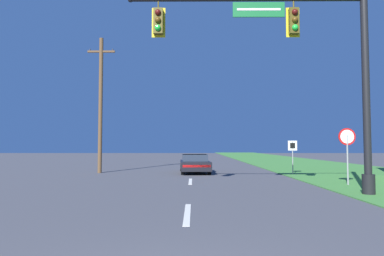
# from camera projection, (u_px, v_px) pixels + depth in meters

# --- Properties ---
(grass_verge_right) EXTENTS (10.00, 110.00, 0.04)m
(grass_verge_right) POSITION_uv_depth(u_px,v_px,m) (302.00, 164.00, 32.74)
(grass_verge_right) COLOR #428438
(grass_verge_right) RESTS_ON ground
(road_center_line) EXTENTS (0.16, 34.80, 0.01)m
(road_center_line) POSITION_uv_depth(u_px,v_px,m) (192.00, 170.00, 24.80)
(road_center_line) COLOR silver
(road_center_line) RESTS_ON ground
(signal_mast) EXTENTS (8.89, 0.47, 7.98)m
(signal_mast) POSITION_uv_depth(u_px,v_px,m) (308.00, 61.00, 12.42)
(signal_mast) COLOR black
(signal_mast) RESTS_ON grass_verge_right
(car_ahead) EXTENTS (2.05, 4.43, 1.19)m
(car_ahead) POSITION_uv_depth(u_px,v_px,m) (195.00, 163.00, 22.28)
(car_ahead) COLOR black
(car_ahead) RESTS_ON ground
(stop_sign) EXTENTS (0.76, 0.07, 2.50)m
(stop_sign) POSITION_uv_depth(u_px,v_px,m) (347.00, 143.00, 15.17)
(stop_sign) COLOR gray
(stop_sign) RESTS_ON grass_verge_right
(route_sign_post) EXTENTS (0.55, 0.06, 2.03)m
(route_sign_post) POSITION_uv_depth(u_px,v_px,m) (293.00, 150.00, 20.94)
(route_sign_post) COLOR gray
(route_sign_post) RESTS_ON grass_verge_right
(utility_pole_near) EXTENTS (1.80, 0.26, 8.89)m
(utility_pole_near) POSITION_uv_depth(u_px,v_px,m) (101.00, 102.00, 22.43)
(utility_pole_near) COLOR brown
(utility_pole_near) RESTS_ON ground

